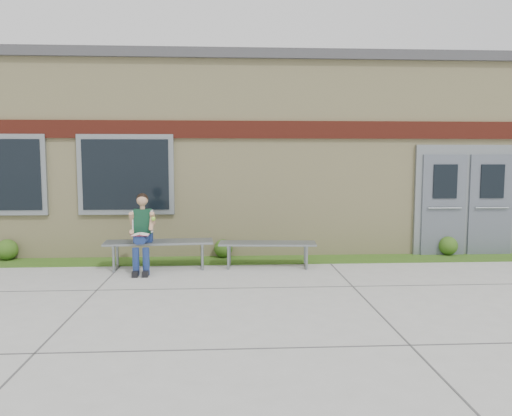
{
  "coord_description": "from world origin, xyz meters",
  "views": [
    {
      "loc": [
        -0.98,
        -7.14,
        2.03
      ],
      "look_at": [
        -0.47,
        1.7,
        1.14
      ],
      "focal_mm": 35.0,
      "sensor_mm": 36.0,
      "label": 1
    }
  ],
  "objects": [
    {
      "name": "bench_right",
      "position": [
        -0.24,
        2.0,
        0.36
      ],
      "size": [
        1.83,
        0.63,
        0.47
      ],
      "rotation": [
        0.0,
        0.0,
        -0.08
      ],
      "color": "gray",
      "rests_on": "ground"
    },
    {
      "name": "bench_left",
      "position": [
        -2.24,
        2.0,
        0.39
      ],
      "size": [
        2.0,
        0.67,
        0.51
      ],
      "rotation": [
        0.0,
        0.0,
        0.07
      ],
      "color": "gray",
      "rests_on": "ground"
    },
    {
      "name": "girl",
      "position": [
        -2.51,
        1.79,
        0.75
      ],
      "size": [
        0.49,
        0.8,
        1.4
      ],
      "rotation": [
        0.0,
        0.0,
        0.03
      ],
      "color": "navy",
      "rests_on": "ground"
    },
    {
      "name": "shrub_east",
      "position": [
        3.6,
        2.85,
        0.21
      ],
      "size": [
        0.39,
        0.39,
        0.39
      ],
      "primitive_type": "sphere",
      "color": "#264412",
      "rests_on": "grass_strip"
    },
    {
      "name": "shrub_mid",
      "position": [
        -1.07,
        2.85,
        0.21
      ],
      "size": [
        0.37,
        0.37,
        0.37
      ],
      "primitive_type": "sphere",
      "color": "#264412",
      "rests_on": "grass_strip"
    },
    {
      "name": "ground",
      "position": [
        0.0,
        0.0,
        0.0
      ],
      "size": [
        80.0,
        80.0,
        0.0
      ],
      "primitive_type": "plane",
      "color": "#9E9E99",
      "rests_on": "ground"
    },
    {
      "name": "school_building",
      "position": [
        -0.0,
        5.99,
        2.1
      ],
      "size": [
        16.2,
        6.22,
        4.2
      ],
      "color": "beige",
      "rests_on": "ground"
    },
    {
      "name": "shrub_west",
      "position": [
        -5.34,
        2.85,
        0.23
      ],
      "size": [
        0.41,
        0.41,
        0.41
      ],
      "primitive_type": "sphere",
      "color": "#264412",
      "rests_on": "grass_strip"
    },
    {
      "name": "grass_strip",
      "position": [
        0.0,
        2.6,
        0.01
      ],
      "size": [
        16.0,
        0.8,
        0.02
      ],
      "primitive_type": "cube",
      "color": "#264412",
      "rests_on": "ground"
    }
  ]
}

